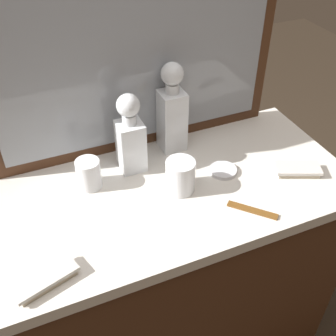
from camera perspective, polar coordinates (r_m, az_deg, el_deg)
name	(u,v)px	position (r m, az deg, el deg)	size (l,w,h in m)	color
dresser	(168,279)	(1.55, 0.00, -15.00)	(1.11, 0.54, 0.87)	#472816
dresser_mirror	(134,52)	(1.24, -4.68, 15.56)	(0.93, 0.03, 0.65)	#472816
crystal_decanter_right	(172,115)	(1.32, 0.55, 7.25)	(0.08, 0.08, 0.30)	white
crystal_decanter_front	(131,140)	(1.24, -5.17, 3.82)	(0.08, 0.08, 0.26)	white
crystal_tumbler_far_right	(180,177)	(1.19, 1.69, -1.27)	(0.09, 0.09, 0.10)	white
crystal_tumbler_left	(89,175)	(1.23, -10.82, -0.95)	(0.07, 0.07, 0.09)	white
silver_brush_far_left	(298,170)	(1.33, 17.39, -0.23)	(0.15, 0.11, 0.02)	#B7A88C
silver_brush_rear	(45,280)	(1.03, -16.52, -14.49)	(0.16, 0.10, 0.02)	#B7A88C
porcelain_dish	(223,170)	(1.29, 7.60, -0.33)	(0.08, 0.08, 0.01)	silver
tortoiseshell_comb	(252,210)	(1.18, 11.52, -5.70)	(0.11, 0.12, 0.01)	brown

